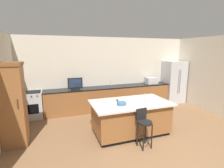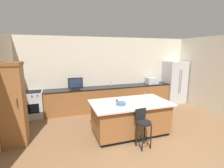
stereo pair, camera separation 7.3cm
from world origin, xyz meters
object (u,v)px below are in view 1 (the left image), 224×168
(range_oven, at_px, (31,105))
(fruit_bowl, at_px, (122,104))
(refrigerator, at_px, (174,82))
(tv_monitor, at_px, (75,84))
(cabinet_tower, at_px, (13,103))
(cell_phone, at_px, (123,103))
(tv_remote, at_px, (117,101))
(kitchen_island, at_px, (130,117))
(microwave, at_px, (151,80))
(bar_stool_center, at_px, (144,125))

(range_oven, height_order, fruit_bowl, fruit_bowl)
(refrigerator, height_order, tv_monitor, refrigerator)
(cabinet_tower, bearing_deg, range_oven, 84.72)
(range_oven, bearing_deg, cell_phone, -40.00)
(tv_monitor, xyz_separation_m, tv_remote, (0.94, -1.83, -0.19))
(range_oven, height_order, tv_monitor, tv_monitor)
(refrigerator, bearing_deg, kitchen_island, -146.54)
(range_oven, bearing_deg, microwave, 0.01)
(range_oven, bearing_deg, refrigerator, -0.41)
(bar_stool_center, height_order, tv_remote, bar_stool_center)
(bar_stool_center, xyz_separation_m, cell_phone, (-0.23, 0.72, 0.35))
(kitchen_island, bearing_deg, refrigerator, 33.46)
(kitchen_island, bearing_deg, bar_stool_center, -90.34)
(kitchen_island, bearing_deg, microwave, 46.79)
(bar_stool_center, distance_m, cell_phone, 0.84)
(cabinet_tower, height_order, tv_remote, cabinet_tower)
(bar_stool_center, bearing_deg, refrigerator, 34.53)
(tv_monitor, height_order, cell_phone, tv_monitor)
(refrigerator, relative_size, range_oven, 1.98)
(microwave, xyz_separation_m, tv_monitor, (-3.23, -0.05, 0.06))
(kitchen_island, relative_size, fruit_bowl, 8.77)
(microwave, height_order, bar_stool_center, microwave)
(bar_stool_center, bearing_deg, microwave, 47.78)
(kitchen_island, relative_size, cell_phone, 14.52)
(cabinet_tower, height_order, bar_stool_center, cabinet_tower)
(refrigerator, xyz_separation_m, tv_remote, (-3.43, -1.84, -0.01))
(refrigerator, distance_m, cell_phone, 3.96)
(fruit_bowl, relative_size, tv_remote, 1.46)
(fruit_bowl, bearing_deg, microwave, 44.24)
(refrigerator, relative_size, tv_remote, 10.94)
(range_oven, xyz_separation_m, cell_phone, (2.55, -2.14, 0.45))
(cabinet_tower, distance_m, microwave, 5.22)
(tv_remote, bearing_deg, bar_stool_center, -61.08)
(range_oven, distance_m, tv_remote, 3.15)
(kitchen_island, xyz_separation_m, microwave, (1.98, 2.11, 0.59))
(range_oven, distance_m, bar_stool_center, 4.00)
(tv_monitor, relative_size, bar_stool_center, 0.56)
(refrigerator, xyz_separation_m, microwave, (-1.14, 0.04, 0.13))
(tv_monitor, bearing_deg, kitchen_island, -58.65)
(fruit_bowl, distance_m, tv_remote, 0.37)
(tv_remote, bearing_deg, microwave, 51.04)
(bar_stool_center, bearing_deg, kitchen_island, 82.14)
(tv_monitor, xyz_separation_m, fruit_bowl, (0.92, -2.20, -0.17))
(range_oven, height_order, cabinet_tower, cabinet_tower)
(bar_stool_center, distance_m, tv_remote, 1.09)
(bar_stool_center, bearing_deg, tv_monitor, 106.39)
(bar_stool_center, bearing_deg, range_oven, 126.67)
(kitchen_island, height_order, tv_monitor, tv_monitor)
(cabinet_tower, xyz_separation_m, fruit_bowl, (2.61, -0.54, -0.12))
(microwave, bearing_deg, tv_remote, -140.52)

